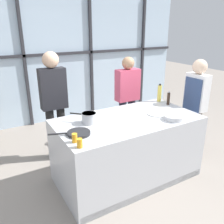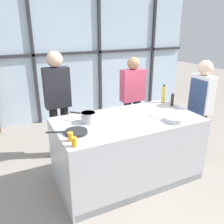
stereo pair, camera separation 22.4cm
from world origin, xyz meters
name	(u,v)px [view 1 (the left image)]	position (x,y,z in m)	size (l,w,h in m)	color
ground_plane	(127,176)	(0.00, 0.00, 0.00)	(18.00, 18.00, 0.00)	gray
back_window_wall	(60,60)	(0.00, 2.79, 1.40)	(6.40, 0.10, 2.80)	silver
demo_island	(127,149)	(0.00, 0.00, 0.47)	(1.99, 1.05, 0.93)	#B7BABF
chef	(195,102)	(1.34, 0.02, 0.95)	(0.23, 0.38, 1.65)	#47382D
spectator_far_left	(54,99)	(-0.70, 1.06, 1.04)	(0.41, 0.25, 1.78)	black
spectator_center_left	(127,95)	(0.70, 1.06, 0.91)	(0.45, 0.23, 1.61)	#232838
frying_pan	(78,133)	(-0.79, -0.12, 0.95)	(0.47, 0.27, 0.04)	#232326
saucepan	(89,118)	(-0.53, 0.13, 1.01)	(0.29, 0.29, 0.14)	silver
white_plate	(157,114)	(0.45, -0.07, 0.94)	(0.27, 0.27, 0.01)	white
mixing_bowl	(174,117)	(0.51, -0.35, 0.97)	(0.25, 0.25, 0.06)	silver
oil_bottle	(159,93)	(0.89, 0.40, 1.07)	(0.06, 0.06, 0.30)	#E0CC4C
pepper_grinder	(168,98)	(0.90, 0.19, 1.04)	(0.05, 0.05, 0.22)	#332319
juice_glass_near	(80,143)	(-0.89, -0.43, 0.98)	(0.06, 0.06, 0.10)	orange
juice_glass_far	(75,138)	(-0.89, -0.29, 0.98)	(0.06, 0.06, 0.10)	orange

